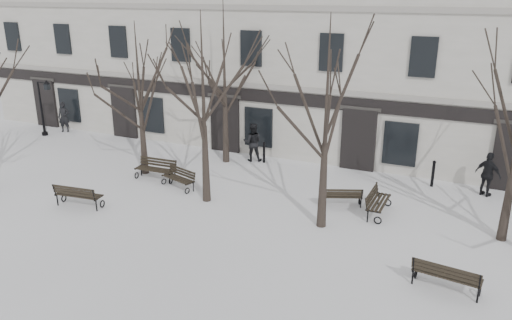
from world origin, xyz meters
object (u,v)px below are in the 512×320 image
Objects in this scene: tree_2 at (327,99)px; bench_4 at (341,196)px; bench_0 at (156,168)px; lamp_post at (44,104)px; bench_2 at (446,275)px; bench_5 at (377,201)px; bench_1 at (78,195)px; bench_3 at (179,178)px; tree_1 at (203,87)px.

tree_2 reaches higher than bench_4.
lamp_post is at bearing 159.16° from bench_0.
bench_2 is 1.02× the size of bench_5.
bench_1 reaches higher than bench_5.
bench_1 is at bearing -108.12° from bench_3.
bench_0 is 1.11× the size of bench_4.
lamp_post is (-13.20, 4.48, -2.74)m from tree_1.
bench_3 is 8.31m from bench_5.
bench_1 is at bearing -165.81° from tree_2.
bench_1 reaches higher than bench_3.
tree_1 is at bearing -4.44° from bench_3.
tree_1 is 4.59m from bench_3.
bench_1 is 13.57m from bench_2.
tree_2 is 10.30m from bench_1.
tree_2 reaches higher than tree_1.
tree_1 is 5.37m from bench_0.
bench_3 is 1.02× the size of bench_4.
bench_1 is 1.03× the size of bench_5.
tree_2 is 4.80m from bench_5.
tree_2 is 6.55m from bench_2.
bench_3 is (-6.68, 1.06, -4.18)m from tree_2.
tree_1 reaches higher than lamp_post.
bench_5 reaches higher than bench_2.
tree_1 is 6.79m from bench_4.
tree_1 reaches higher than bench_1.
bench_0 is (-3.24, 1.16, -4.12)m from tree_1.
bench_4 is 0.91× the size of bench_5.
bench_0 is at bearing -18.43° from lamp_post.
tree_2 is at bearing -22.46° from bench_2.
tree_2 is at bearing 9.23° from bench_3.
bench_0 is at bearing -111.40° from bench_1.
bench_3 is at bearing -18.13° from lamp_post.
lamp_post is (-22.52, 7.33, 1.39)m from bench_2.
bench_4 is at bearing 25.59° from bench_3.
tree_1 is 4.92m from tree_2.
bench_1 is at bearing -107.23° from bench_0.
tree_2 is (4.91, -0.32, 0.00)m from tree_1.
tree_2 reaches higher than bench_1.
tree_2 is at bearing 62.07° from bench_4.
tree_2 is 9.25m from bench_0.
bench_0 is 10.59m from lamp_post.
tree_2 reaches higher than bench_0.
bench_5 is at bearing -49.99° from bench_2.
bench_3 is at bearing 171.01° from tree_2.
bench_0 is at bearing 93.60° from bench_5.
bench_0 is at bearing 160.28° from tree_1.
bench_1 reaches higher than bench_4.
bench_3 is (-1.77, 0.74, -4.18)m from tree_1.
bench_3 is at bearing 96.94° from bench_5.
bench_0 is 3.93m from bench_1.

